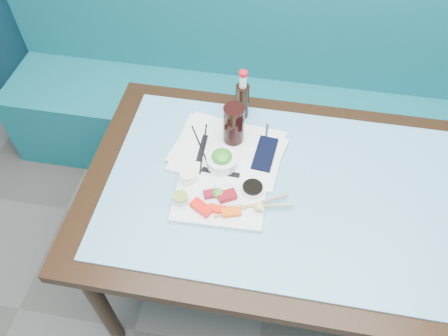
% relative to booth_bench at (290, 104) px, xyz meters
% --- Properties ---
extents(booth_bench, '(3.00, 0.56, 1.17)m').
position_rel_booth_bench_xyz_m(booth_bench, '(0.00, 0.00, 0.00)').
color(booth_bench, '#10636B').
rests_on(booth_bench, ground).
extents(dining_table, '(1.40, 0.90, 0.75)m').
position_rel_booth_bench_xyz_m(dining_table, '(0.00, -0.84, 0.29)').
color(dining_table, black).
rests_on(dining_table, ground).
extents(glass_top, '(1.22, 0.76, 0.01)m').
position_rel_booth_bench_xyz_m(glass_top, '(0.00, -0.84, 0.38)').
color(glass_top, '#60A3C0').
rests_on(glass_top, dining_table).
extents(sashimi_plate, '(0.31, 0.23, 0.02)m').
position_rel_booth_bench_xyz_m(sashimi_plate, '(-0.21, -0.93, 0.39)').
color(sashimi_plate, white).
rests_on(sashimi_plate, glass_top).
extents(salmon_left, '(0.08, 0.07, 0.02)m').
position_rel_booth_bench_xyz_m(salmon_left, '(-0.26, -0.98, 0.41)').
color(salmon_left, '#FD140A').
rests_on(salmon_left, sashimi_plate).
extents(salmon_mid, '(0.06, 0.03, 0.01)m').
position_rel_booth_bench_xyz_m(salmon_mid, '(-0.21, -0.98, 0.41)').
color(salmon_mid, '#FF210A').
rests_on(salmon_mid, sashimi_plate).
extents(salmon_right, '(0.07, 0.05, 0.01)m').
position_rel_booth_bench_xyz_m(salmon_right, '(-0.16, -0.98, 0.41)').
color(salmon_right, '#FF560A').
rests_on(salmon_right, sashimi_plate).
extents(tuna_left, '(0.06, 0.05, 0.02)m').
position_rel_booth_bench_xyz_m(tuna_left, '(-0.24, -0.92, 0.41)').
color(tuna_left, maroon).
rests_on(tuna_left, sashimi_plate).
extents(tuna_right, '(0.07, 0.06, 0.02)m').
position_rel_booth_bench_xyz_m(tuna_right, '(-0.18, -0.92, 0.41)').
color(tuna_right, maroon).
rests_on(tuna_right, sashimi_plate).
extents(seaweed_garnish, '(0.05, 0.04, 0.02)m').
position_rel_booth_bench_xyz_m(seaweed_garnish, '(-0.21, -0.92, 0.41)').
color(seaweed_garnish, '#408C20').
rests_on(seaweed_garnish, sashimi_plate).
extents(ramekin_wasabi, '(0.06, 0.06, 0.02)m').
position_rel_booth_bench_xyz_m(ramekin_wasabi, '(-0.33, -0.96, 0.41)').
color(ramekin_wasabi, silver).
rests_on(ramekin_wasabi, sashimi_plate).
extents(wasabi_fill, '(0.06, 0.06, 0.01)m').
position_rel_booth_bench_xyz_m(wasabi_fill, '(-0.33, -0.96, 0.43)').
color(wasabi_fill, olive).
rests_on(wasabi_fill, ramekin_wasabi).
extents(ramekin_ginger, '(0.07, 0.07, 0.02)m').
position_rel_booth_bench_xyz_m(ramekin_ginger, '(-0.33, -0.87, 0.41)').
color(ramekin_ginger, white).
rests_on(ramekin_ginger, sashimi_plate).
extents(ginger_fill, '(0.07, 0.07, 0.01)m').
position_rel_booth_bench_xyz_m(ginger_fill, '(-0.33, -0.87, 0.43)').
color(ginger_fill, white).
rests_on(ginger_fill, ramekin_ginger).
extents(soy_dish, '(0.10, 0.10, 0.02)m').
position_rel_booth_bench_xyz_m(soy_dish, '(-0.10, -0.88, 0.41)').
color(soy_dish, white).
rests_on(soy_dish, sashimi_plate).
extents(soy_fill, '(0.08, 0.08, 0.01)m').
position_rel_booth_bench_xyz_m(soy_fill, '(-0.10, -0.88, 0.42)').
color(soy_fill, black).
rests_on(soy_fill, soy_dish).
extents(lemon_wedge, '(0.05, 0.05, 0.04)m').
position_rel_booth_bench_xyz_m(lemon_wedge, '(-0.06, -0.96, 0.42)').
color(lemon_wedge, '#F9F076').
rests_on(lemon_wedge, sashimi_plate).
extents(chopstick_sleeve, '(0.14, 0.03, 0.00)m').
position_rel_booth_bench_xyz_m(chopstick_sleeve, '(-0.22, -0.82, 0.40)').
color(chopstick_sleeve, black).
rests_on(chopstick_sleeve, sashimi_plate).
extents(wooden_chopstick_a, '(0.23, 0.14, 0.01)m').
position_rel_booth_bench_xyz_m(wooden_chopstick_a, '(-0.10, -0.94, 0.40)').
color(wooden_chopstick_a, '#A3824C').
rests_on(wooden_chopstick_a, sashimi_plate).
extents(wooden_chopstick_b, '(0.26, 0.06, 0.01)m').
position_rel_booth_bench_xyz_m(wooden_chopstick_b, '(-0.09, -0.94, 0.40)').
color(wooden_chopstick_b, tan).
rests_on(wooden_chopstick_b, sashimi_plate).
extents(serving_tray, '(0.41, 0.32, 0.01)m').
position_rel_booth_bench_xyz_m(serving_tray, '(-0.22, -0.71, 0.39)').
color(serving_tray, white).
rests_on(serving_tray, glass_top).
extents(paper_placemat, '(0.43, 0.35, 0.00)m').
position_rel_booth_bench_xyz_m(paper_placemat, '(-0.22, -0.71, 0.40)').
color(paper_placemat, white).
rests_on(paper_placemat, serving_tray).
extents(seaweed_bowl, '(0.13, 0.13, 0.04)m').
position_rel_booth_bench_xyz_m(seaweed_bowl, '(-0.23, -0.79, 0.42)').
color(seaweed_bowl, white).
rests_on(seaweed_bowl, serving_tray).
extents(seaweed_salad, '(0.08, 0.08, 0.04)m').
position_rel_booth_bench_xyz_m(seaweed_salad, '(-0.23, -0.79, 0.45)').
color(seaweed_salad, '#298F21').
rests_on(seaweed_salad, seaweed_bowl).
extents(cola_glass, '(0.08, 0.08, 0.16)m').
position_rel_booth_bench_xyz_m(cola_glass, '(-0.21, -0.66, 0.48)').
color(cola_glass, black).
rests_on(cola_glass, serving_tray).
extents(navy_pouch, '(0.08, 0.17, 0.01)m').
position_rel_booth_bench_xyz_m(navy_pouch, '(-0.08, -0.71, 0.40)').
color(navy_pouch, black).
rests_on(navy_pouch, serving_tray).
extents(fork, '(0.01, 0.08, 0.01)m').
position_rel_booth_bench_xyz_m(fork, '(-0.09, -0.61, 0.40)').
color(fork, silver).
rests_on(fork, serving_tray).
extents(black_chopstick_a, '(0.12, 0.21, 0.01)m').
position_rel_booth_bench_xyz_m(black_chopstick_a, '(-0.31, -0.72, 0.40)').
color(black_chopstick_a, black).
rests_on(black_chopstick_a, serving_tray).
extents(black_chopstick_b, '(0.03, 0.24, 0.01)m').
position_rel_booth_bench_xyz_m(black_chopstick_b, '(-0.31, -0.72, 0.40)').
color(black_chopstick_b, black).
rests_on(black_chopstick_b, serving_tray).
extents(tray_sleeve, '(0.02, 0.13, 0.00)m').
position_rel_booth_bench_xyz_m(tray_sleeve, '(-0.31, -0.72, 0.40)').
color(tray_sleeve, black).
rests_on(tray_sleeve, serving_tray).
extents(cola_bottle_body, '(0.07, 0.07, 0.15)m').
position_rel_booth_bench_xyz_m(cola_bottle_body, '(-0.20, -0.51, 0.46)').
color(cola_bottle_body, black).
rests_on(cola_bottle_body, glass_top).
extents(cola_bottle_neck, '(0.03, 0.03, 0.05)m').
position_rel_booth_bench_xyz_m(cola_bottle_neck, '(-0.20, -0.51, 0.56)').
color(cola_bottle_neck, white).
rests_on(cola_bottle_neck, cola_bottle_body).
extents(cola_bottle_cap, '(0.04, 0.04, 0.01)m').
position_rel_booth_bench_xyz_m(cola_bottle_cap, '(-0.20, -0.51, 0.59)').
color(cola_bottle_cap, red).
rests_on(cola_bottle_cap, cola_bottle_neck).
extents(blue_napkin, '(0.20, 0.20, 0.01)m').
position_rel_booth_bench_xyz_m(blue_napkin, '(-0.21, -0.87, 0.39)').
color(blue_napkin, navy).
rests_on(blue_napkin, glass_top).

